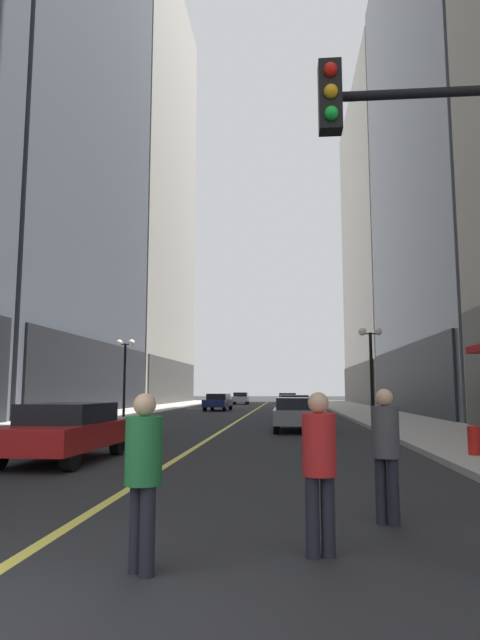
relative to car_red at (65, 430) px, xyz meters
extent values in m
plane|color=#262628|center=(2.48, 25.78, -0.72)|extent=(200.00, 200.00, 0.00)
cube|color=#ADA8A0|center=(-5.77, 25.78, -0.64)|extent=(4.50, 78.00, 0.15)
cube|color=#ADA8A0|center=(10.73, 25.78, -0.64)|extent=(4.50, 78.00, 0.15)
cube|color=#E5D64C|center=(2.48, 25.78, -0.71)|extent=(0.16, 70.00, 0.01)
cube|color=#4C515B|center=(-14.94, 25.28, 23.63)|extent=(13.84, 24.00, 48.69)
cube|color=black|center=(-8.12, 25.28, 1.78)|extent=(0.50, 22.80, 5.00)
cube|color=#A8A399|center=(-14.17, 50.78, 25.78)|extent=(12.30, 26.00, 52.99)
cube|color=#3A3935|center=(-8.12, 50.78, 1.78)|extent=(0.50, 24.70, 5.00)
cube|color=#212327|center=(13.08, 25.28, 1.54)|extent=(0.50, 22.80, 4.51)
cube|color=#B7AD99|center=(18.65, 50.78, 17.72)|extent=(11.33, 26.00, 36.87)
cube|color=#403C35|center=(13.08, 50.78, 1.49)|extent=(0.50, 24.70, 4.42)
cube|color=#B21919|center=(0.00, -0.06, -0.12)|extent=(1.92, 4.10, 0.55)
cube|color=black|center=(0.00, 0.14, 0.35)|extent=(1.65, 2.31, 0.50)
cylinder|color=black|center=(0.75, -1.50, -0.40)|extent=(0.24, 0.65, 0.64)
cylinder|color=black|center=(0.82, 1.34, -0.40)|extent=(0.24, 0.65, 0.64)
cylinder|color=black|center=(-0.75, 1.38, -0.40)|extent=(0.24, 0.65, 0.64)
cube|color=slate|center=(5.53, 9.90, -0.12)|extent=(1.98, 4.48, 0.55)
cube|color=black|center=(5.54, 9.67, 0.35)|extent=(1.73, 2.51, 0.50)
cylinder|color=black|center=(4.67, 11.45, -0.40)|extent=(0.22, 0.64, 0.64)
cylinder|color=black|center=(6.38, 11.47, -0.40)|extent=(0.22, 0.64, 0.64)
cylinder|color=black|center=(4.69, 8.33, -0.40)|extent=(0.22, 0.64, 0.64)
cylinder|color=black|center=(6.40, 8.34, -0.40)|extent=(0.22, 0.64, 0.64)
cube|color=navy|center=(5.49, 20.49, -0.12)|extent=(1.89, 4.67, 0.55)
cube|color=black|center=(5.50, 20.26, 0.35)|extent=(1.63, 2.63, 0.50)
cylinder|color=black|center=(4.68, 22.09, -0.40)|extent=(0.23, 0.64, 0.64)
cylinder|color=black|center=(6.23, 22.13, -0.40)|extent=(0.23, 0.64, 0.64)
cylinder|color=black|center=(4.75, 18.85, -0.40)|extent=(0.23, 0.64, 0.64)
cylinder|color=black|center=(6.30, 18.89, -0.40)|extent=(0.23, 0.64, 0.64)
cube|color=#141E4C|center=(-0.34, 30.75, -0.12)|extent=(1.95, 4.49, 0.55)
cube|color=black|center=(-0.33, 30.97, 0.35)|extent=(1.65, 2.54, 0.50)
cylinder|color=black|center=(0.33, 29.17, -0.40)|extent=(0.25, 0.65, 0.64)
cylinder|color=black|center=(-1.16, 29.25, -0.40)|extent=(0.25, 0.65, 0.64)
cylinder|color=black|center=(0.49, 32.26, -0.40)|extent=(0.25, 0.65, 0.64)
cylinder|color=black|center=(-1.01, 32.33, -0.40)|extent=(0.25, 0.65, 0.64)
cube|color=maroon|center=(5.12, 39.60, -0.12)|extent=(1.77, 4.78, 0.55)
cube|color=black|center=(5.12, 39.36, 0.35)|extent=(1.54, 2.69, 0.50)
cylinder|color=black|center=(4.41, 41.28, -0.40)|extent=(0.23, 0.64, 0.64)
cylinder|color=black|center=(5.88, 41.26, -0.40)|extent=(0.23, 0.64, 0.64)
cylinder|color=black|center=(4.37, 37.94, -0.40)|extent=(0.23, 0.64, 0.64)
cylinder|color=black|center=(5.84, 37.93, -0.40)|extent=(0.23, 0.64, 0.64)
cube|color=#B7B7BC|center=(-0.16, 49.61, -0.12)|extent=(1.74, 4.06, 0.55)
cube|color=black|center=(-0.16, 49.81, 0.35)|extent=(1.52, 2.28, 0.50)
cylinder|color=black|center=(0.59, 48.20, -0.40)|extent=(0.23, 0.64, 0.64)
cylinder|color=black|center=(-0.88, 48.18, -0.40)|extent=(0.23, 0.64, 0.64)
cylinder|color=black|center=(0.56, 51.03, -0.40)|extent=(0.23, 0.64, 0.64)
cylinder|color=black|center=(-0.90, 51.01, -0.40)|extent=(0.23, 0.64, 0.64)
cylinder|color=black|center=(3.74, -7.37, -0.33)|extent=(0.14, 0.14, 0.78)
cylinder|color=black|center=(3.87, -7.48, -0.33)|extent=(0.14, 0.14, 0.78)
cylinder|color=#1E6633|center=(3.81, -7.43, 0.37)|extent=(0.48, 0.48, 0.62)
sphere|color=tan|center=(3.81, -7.43, 0.78)|extent=(0.21, 0.21, 0.21)
cylinder|color=black|center=(6.26, -5.35, -0.32)|extent=(0.14, 0.14, 0.80)
cylinder|color=black|center=(6.40, -5.43, -0.32)|extent=(0.14, 0.14, 0.80)
cylinder|color=#3F3F44|center=(6.33, -5.39, 0.40)|extent=(0.47, 0.47, 0.63)
sphere|color=tan|center=(6.33, -5.39, 0.82)|extent=(0.22, 0.22, 0.22)
cylinder|color=black|center=(5.36, -6.80, -0.33)|extent=(0.14, 0.14, 0.78)
cylinder|color=black|center=(5.51, -6.76, -0.33)|extent=(0.14, 0.14, 0.78)
cylinder|color=#B21E1E|center=(5.43, -6.78, 0.37)|extent=(0.42, 0.42, 0.62)
sphere|color=tan|center=(5.43, -6.78, 0.79)|extent=(0.21, 0.21, 0.21)
cylinder|color=black|center=(7.28, -6.05, 4.48)|extent=(3.20, 0.12, 0.12)
cube|color=black|center=(5.68, -6.05, 4.48)|extent=(0.28, 0.24, 0.90)
sphere|color=red|center=(5.68, -6.19, 4.76)|extent=(0.17, 0.17, 0.17)
sphere|color=orange|center=(5.68, -6.19, 4.48)|extent=(0.17, 0.17, 0.17)
sphere|color=green|center=(5.68, -6.19, 4.20)|extent=(0.17, 0.17, 0.17)
cylinder|color=black|center=(-3.92, 17.50, 1.38)|extent=(0.14, 0.14, 4.20)
cylinder|color=black|center=(-3.92, 17.50, 3.43)|extent=(0.80, 0.06, 0.06)
sphere|color=white|center=(-4.27, 17.50, 3.53)|extent=(0.36, 0.36, 0.36)
sphere|color=white|center=(-3.57, 17.50, 3.53)|extent=(0.36, 0.36, 0.36)
cylinder|color=black|center=(8.88, 12.63, 1.38)|extent=(0.14, 0.14, 4.20)
cylinder|color=black|center=(8.88, 12.63, 3.43)|extent=(0.80, 0.06, 0.06)
sphere|color=white|center=(8.53, 12.63, 3.53)|extent=(0.36, 0.36, 0.36)
sphere|color=white|center=(9.23, 12.63, 3.53)|extent=(0.36, 0.36, 0.36)
cylinder|color=red|center=(9.38, 0.79, -0.32)|extent=(0.28, 0.28, 0.80)
camera|label=1|loc=(5.13, -12.45, 0.92)|focal=30.77mm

